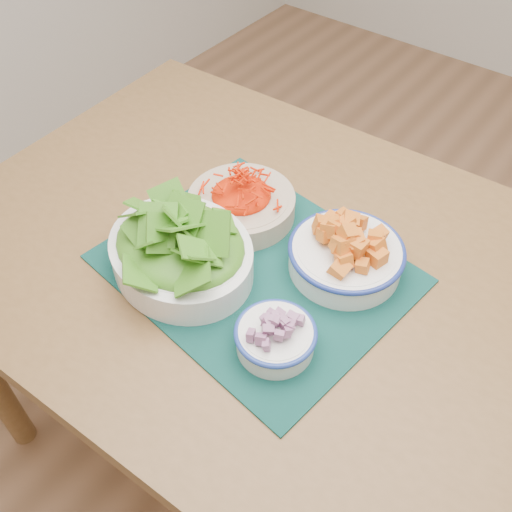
{
  "coord_description": "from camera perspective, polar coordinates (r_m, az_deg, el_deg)",
  "views": [
    {
      "loc": [
        0.23,
        -0.88,
        1.5
      ],
      "look_at": [
        -0.17,
        -0.35,
        0.78
      ],
      "focal_mm": 40.0,
      "sensor_mm": 36.0,
      "label": 1
    }
  ],
  "objects": [
    {
      "name": "squash_bowl",
      "position": [
        0.98,
        9.06,
        0.61
      ],
      "size": [
        0.23,
        0.23,
        0.09
      ],
      "rotation": [
        0.0,
        0.0,
        -0.18
      ],
      "color": "white",
      "rests_on": "placemat"
    },
    {
      "name": "carrot_bowl",
      "position": [
        1.07,
        -1.47,
        5.6
      ],
      "size": [
        0.25,
        0.25,
        0.08
      ],
      "rotation": [
        0.0,
        0.0,
        0.25
      ],
      "color": "tan",
      "rests_on": "placemat"
    },
    {
      "name": "onion_bowl",
      "position": [
        0.87,
        1.97,
        -7.87
      ],
      "size": [
        0.15,
        0.15,
        0.07
      ],
      "rotation": [
        0.0,
        0.0,
        0.31
      ],
      "color": "white",
      "rests_on": "placemat"
    },
    {
      "name": "lettuce_bowl",
      "position": [
        0.97,
        -7.58,
        0.97
      ],
      "size": [
        0.31,
        0.28,
        0.11
      ],
      "rotation": [
        0.0,
        0.0,
        -0.21
      ],
      "color": "white",
      "rests_on": "placemat"
    },
    {
      "name": "placemat",
      "position": [
        1.0,
        0.0,
        -1.25
      ],
      "size": [
        0.53,
        0.46,
        0.0
      ],
      "primitive_type": "cube",
      "rotation": [
        0.0,
        0.0,
        -0.12
      ],
      "color": "black",
      "rests_on": "table"
    },
    {
      "name": "table",
      "position": [
        1.08,
        2.85,
        -3.88
      ],
      "size": [
        1.33,
        0.91,
        0.75
      ],
      "rotation": [
        0.0,
        0.0,
        0.04
      ],
      "color": "brown",
      "rests_on": "ground"
    },
    {
      "name": "ground",
      "position": [
        1.75,
        11.89,
        -13.33
      ],
      "size": [
        4.0,
        4.0,
        0.0
      ],
      "primitive_type": "plane",
      "color": "#A2724E",
      "rests_on": "ground"
    }
  ]
}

